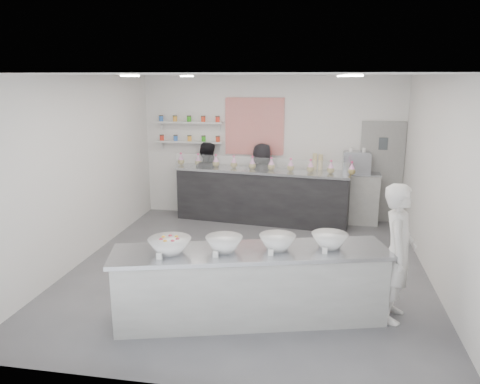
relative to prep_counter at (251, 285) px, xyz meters
name	(u,v)px	position (x,y,z in m)	size (l,w,h in m)	color
floor	(248,269)	(-0.27, 1.56, -0.46)	(6.00, 6.00, 0.00)	#515156
ceiling	(249,74)	(-0.27, 1.56, 2.54)	(6.00, 6.00, 0.00)	white
back_wall	(271,148)	(-0.27, 4.56, 1.04)	(5.50, 5.50, 0.00)	white
left_wall	(81,170)	(-3.02, 1.56, 1.04)	(6.00, 6.00, 0.00)	white
right_wall	(441,183)	(2.48, 1.56, 1.04)	(6.00, 6.00, 0.00)	white
back_door	(381,172)	(2.03, 4.53, 0.59)	(0.88, 0.04, 2.10)	gray
pattern_panel	(254,126)	(-0.62, 4.54, 1.49)	(1.25, 0.03, 1.20)	red
jar_shelf_lower	(190,142)	(-2.02, 4.46, 1.14)	(1.45, 0.22, 0.04)	silver
jar_shelf_upper	(189,122)	(-2.02, 4.46, 1.56)	(1.45, 0.22, 0.04)	silver
preserve_jars	(189,129)	(-2.02, 4.44, 1.42)	(1.45, 0.10, 0.56)	#F53925
downlight_0	(130,76)	(-1.67, 0.56, 2.52)	(0.24, 0.24, 0.02)	white
downlight_1	(353,76)	(1.13, 0.56, 2.52)	(0.24, 0.24, 0.02)	white
downlight_2	(187,76)	(-1.67, 3.16, 2.52)	(0.24, 0.24, 0.02)	white
downlight_3	(344,76)	(1.13, 3.16, 2.52)	(0.24, 0.24, 0.02)	white
prep_counter	(251,285)	(0.00, 0.00, 0.00)	(3.37, 0.77, 0.92)	#9B9B97
back_bar	(261,196)	(-0.40, 4.07, 0.10)	(3.60, 0.66, 1.12)	black
sneeze_guard	(258,165)	(-0.43, 3.76, 0.81)	(3.55, 0.02, 0.30)	white
espresso_ledge	(343,197)	(1.28, 4.34, 0.07)	(1.44, 0.46, 1.07)	#9B9B97
espresso_machine	(357,163)	(1.51, 4.34, 0.81)	(0.54, 0.38, 0.42)	#93969E
cup_stacks	(318,163)	(0.73, 4.34, 0.79)	(0.24, 0.24, 0.36)	#CEAF82
prep_bowls	(251,243)	(0.00, 0.00, 0.55)	(2.40, 0.55, 0.18)	white
label_cards	(231,263)	(-0.14, -0.53, 0.49)	(2.01, 0.04, 0.07)	white
cookie_bags	(262,163)	(-0.40, 4.07, 0.79)	(3.75, 0.15, 0.27)	#FF9EE6
woman_prep	(398,253)	(1.77, 0.34, 0.41)	(0.64, 0.42, 1.74)	silver
staff_left	(206,179)	(-1.64, 4.32, 0.35)	(0.79, 0.61, 1.62)	black
staff_right	(262,181)	(-0.42, 4.32, 0.35)	(0.80, 0.52, 1.63)	black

